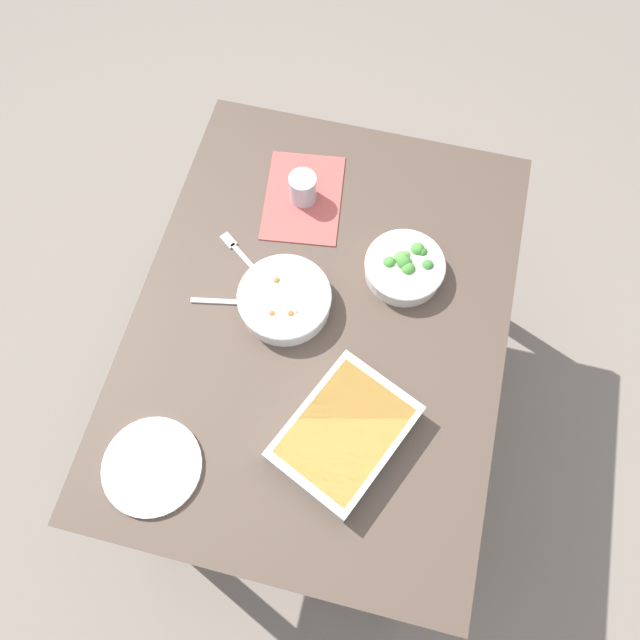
{
  "coord_description": "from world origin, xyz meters",
  "views": [
    {
      "loc": [
        -0.56,
        -0.14,
        2.1
      ],
      "look_at": [
        0.0,
        0.0,
        0.74
      ],
      "focal_mm": 34.1,
      "sensor_mm": 36.0,
      "label": 1
    }
  ],
  "objects_px": {
    "spoon_by_stew": "(237,302)",
    "fork_on_table": "(241,254)",
    "stew_bowl": "(285,300)",
    "side_plate": "(152,466)",
    "baking_dish": "(345,433)",
    "drink_cup": "(303,189)",
    "broccoli_bowl": "(405,267)"
  },
  "relations": [
    {
      "from": "stew_bowl",
      "to": "baking_dish",
      "type": "distance_m",
      "value": 0.35
    },
    {
      "from": "stew_bowl",
      "to": "spoon_by_stew",
      "type": "xyz_separation_m",
      "value": [
        -0.02,
        0.12,
        -0.03
      ]
    },
    {
      "from": "stew_bowl",
      "to": "broccoli_bowl",
      "type": "bearing_deg",
      "value": -59.27
    },
    {
      "from": "stew_bowl",
      "to": "side_plate",
      "type": "bearing_deg",
      "value": 157.89
    },
    {
      "from": "fork_on_table",
      "to": "spoon_by_stew",
      "type": "bearing_deg",
      "value": -167.63
    },
    {
      "from": "side_plate",
      "to": "stew_bowl",
      "type": "bearing_deg",
      "value": -22.11
    },
    {
      "from": "baking_dish",
      "to": "side_plate",
      "type": "height_order",
      "value": "baking_dish"
    },
    {
      "from": "baking_dish",
      "to": "drink_cup",
      "type": "relative_size",
      "value": 4.28
    },
    {
      "from": "broccoli_bowl",
      "to": "stew_bowl",
      "type": "bearing_deg",
      "value": 120.73
    },
    {
      "from": "baking_dish",
      "to": "side_plate",
      "type": "bearing_deg",
      "value": 112.91
    },
    {
      "from": "side_plate",
      "to": "spoon_by_stew",
      "type": "height_order",
      "value": "side_plate"
    },
    {
      "from": "drink_cup",
      "to": "fork_on_table",
      "type": "xyz_separation_m",
      "value": [
        -0.2,
        0.11,
        -0.04
      ]
    },
    {
      "from": "spoon_by_stew",
      "to": "fork_on_table",
      "type": "distance_m",
      "value": 0.13
    },
    {
      "from": "drink_cup",
      "to": "side_plate",
      "type": "bearing_deg",
      "value": 169.1
    },
    {
      "from": "broccoli_bowl",
      "to": "drink_cup",
      "type": "relative_size",
      "value": 2.35
    },
    {
      "from": "baking_dish",
      "to": "fork_on_table",
      "type": "xyz_separation_m",
      "value": [
        0.39,
        0.36,
        -0.03
      ]
    },
    {
      "from": "side_plate",
      "to": "broccoli_bowl",
      "type": "bearing_deg",
      "value": -36.4
    },
    {
      "from": "broccoli_bowl",
      "to": "fork_on_table",
      "type": "distance_m",
      "value": 0.41
    },
    {
      "from": "broccoli_bowl",
      "to": "fork_on_table",
      "type": "relative_size",
      "value": 1.31
    },
    {
      "from": "drink_cup",
      "to": "fork_on_table",
      "type": "relative_size",
      "value": 0.56
    },
    {
      "from": "baking_dish",
      "to": "drink_cup",
      "type": "distance_m",
      "value": 0.64
    },
    {
      "from": "fork_on_table",
      "to": "stew_bowl",
      "type": "bearing_deg",
      "value": -126.59
    },
    {
      "from": "broccoli_bowl",
      "to": "side_plate",
      "type": "height_order",
      "value": "broccoli_bowl"
    },
    {
      "from": "side_plate",
      "to": "fork_on_table",
      "type": "xyz_separation_m",
      "value": [
        0.56,
        -0.04,
        -0.0
      ]
    },
    {
      "from": "spoon_by_stew",
      "to": "stew_bowl",
      "type": "bearing_deg",
      "value": -79.18
    },
    {
      "from": "stew_bowl",
      "to": "baking_dish",
      "type": "relative_size",
      "value": 0.63
    },
    {
      "from": "stew_bowl",
      "to": "fork_on_table",
      "type": "bearing_deg",
      "value": 53.41
    },
    {
      "from": "stew_bowl",
      "to": "side_plate",
      "type": "relative_size",
      "value": 1.03
    },
    {
      "from": "baking_dish",
      "to": "side_plate",
      "type": "xyz_separation_m",
      "value": [
        -0.17,
        0.39,
        -0.03
      ]
    },
    {
      "from": "side_plate",
      "to": "spoon_by_stew",
      "type": "bearing_deg",
      "value": -8.57
    },
    {
      "from": "baking_dish",
      "to": "stew_bowl",
      "type": "bearing_deg",
      "value": 37.05
    },
    {
      "from": "stew_bowl",
      "to": "spoon_by_stew",
      "type": "height_order",
      "value": "stew_bowl"
    }
  ]
}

